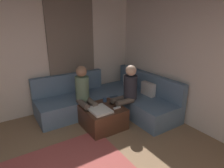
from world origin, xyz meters
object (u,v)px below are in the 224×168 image
(coffee_mug, at_px, (105,100))
(game_remote, at_px, (117,108))
(sectional_couch, at_px, (110,100))
(ottoman, at_px, (103,117))
(person_on_couch_side, at_px, (84,93))
(person_on_couch_back, at_px, (127,91))

(coffee_mug, xyz_separation_m, game_remote, (0.40, 0.04, -0.04))
(sectional_couch, xyz_separation_m, ottoman, (0.50, -0.50, -0.07))
(sectional_couch, height_order, coffee_mug, sectional_couch)
(coffee_mug, distance_m, person_on_couch_side, 0.46)
(sectional_couch, xyz_separation_m, coffee_mug, (0.28, -0.32, 0.19))
(sectional_couch, height_order, ottoman, sectional_couch)
(sectional_couch, xyz_separation_m, person_on_couch_side, (0.15, -0.72, 0.38))
(ottoman, relative_size, person_on_couch_side, 0.63)
(sectional_couch, relative_size, coffee_mug, 26.84)
(game_remote, xyz_separation_m, person_on_couch_back, (-0.15, 0.34, 0.23))
(ottoman, xyz_separation_m, person_on_couch_side, (-0.36, -0.22, 0.45))
(person_on_couch_back, bearing_deg, ottoman, 86.46)
(coffee_mug, bearing_deg, person_on_couch_side, -109.00)
(ottoman, relative_size, person_on_couch_back, 0.63)
(coffee_mug, relative_size, game_remote, 0.63)
(ottoman, xyz_separation_m, coffee_mug, (-0.22, 0.18, 0.26))
(coffee_mug, relative_size, person_on_couch_side, 0.08)
(sectional_couch, distance_m, game_remote, 0.76)
(ottoman, height_order, person_on_couch_side, person_on_couch_side)
(sectional_couch, xyz_separation_m, person_on_couch_back, (0.54, 0.06, 0.38))
(coffee_mug, height_order, person_on_couch_back, person_on_couch_back)
(person_on_couch_side, bearing_deg, coffee_mug, 161.00)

